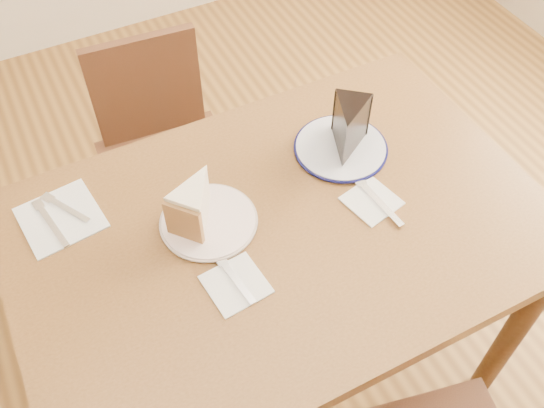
# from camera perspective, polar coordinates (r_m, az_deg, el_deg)

# --- Properties ---
(ground) EXTENTS (4.00, 4.00, 0.00)m
(ground) POSITION_cam_1_polar(r_m,az_deg,el_deg) (2.01, 0.62, -14.94)
(ground) COLOR #543616
(ground) RESTS_ON ground
(table) EXTENTS (1.20, 0.80, 0.75)m
(table) POSITION_cam_1_polar(r_m,az_deg,el_deg) (1.44, 0.84, -4.30)
(table) COLOR #4B2E14
(table) RESTS_ON ground
(chair_far) EXTENTS (0.43, 0.43, 0.81)m
(chair_far) POSITION_cam_1_polar(r_m,az_deg,el_deg) (1.95, -9.96, 4.54)
(chair_far) COLOR #361B10
(chair_far) RESTS_ON ground
(plate_cream) EXTENTS (0.21, 0.21, 0.01)m
(plate_cream) POSITION_cam_1_polar(r_m,az_deg,el_deg) (1.37, -5.98, -1.65)
(plate_cream) COLOR white
(plate_cream) RESTS_ON table
(plate_navy) EXTENTS (0.22, 0.22, 0.01)m
(plate_navy) POSITION_cam_1_polar(r_m,az_deg,el_deg) (1.52, 6.48, 5.26)
(plate_navy) COLOR silver
(plate_navy) RESTS_ON table
(carrot_cake) EXTENTS (0.14, 0.14, 0.10)m
(carrot_cake) POSITION_cam_1_polar(r_m,az_deg,el_deg) (1.34, -7.06, 0.20)
(carrot_cake) COLOR beige
(carrot_cake) RESTS_ON plate_cream
(chocolate_cake) EXTENTS (0.15, 0.15, 0.12)m
(chocolate_cake) POSITION_cam_1_polar(r_m,az_deg,el_deg) (1.47, 7.16, 6.82)
(chocolate_cake) COLOR black
(chocolate_cake) RESTS_ON plate_navy
(napkin_cream) EXTENTS (0.13, 0.13, 0.00)m
(napkin_cream) POSITION_cam_1_polar(r_m,az_deg,el_deg) (1.27, -3.42, -7.55)
(napkin_cream) COLOR white
(napkin_cream) RESTS_ON table
(napkin_navy) EXTENTS (0.13, 0.13, 0.00)m
(napkin_navy) POSITION_cam_1_polar(r_m,az_deg,el_deg) (1.42, 9.35, 0.29)
(napkin_navy) COLOR white
(napkin_navy) RESTS_ON table
(napkin_spare) EXTENTS (0.19, 0.19, 0.00)m
(napkin_spare) POSITION_cam_1_polar(r_m,az_deg,el_deg) (1.45, -19.27, -1.22)
(napkin_spare) COLOR white
(napkin_spare) RESTS_ON table
(fork_cream) EXTENTS (0.03, 0.14, 0.00)m
(fork_cream) POSITION_cam_1_polar(r_m,az_deg,el_deg) (1.28, -3.48, -7.07)
(fork_cream) COLOR silver
(fork_cream) RESTS_ON napkin_cream
(knife_navy) EXTENTS (0.03, 0.17, 0.00)m
(knife_navy) POSITION_cam_1_polar(r_m,az_deg,el_deg) (1.42, 9.97, 0.27)
(knife_navy) COLOR silver
(knife_navy) RESTS_ON napkin_navy
(fork_spare) EXTENTS (0.08, 0.13, 0.00)m
(fork_spare) POSITION_cam_1_polar(r_m,az_deg,el_deg) (1.46, -18.83, -0.37)
(fork_spare) COLOR silver
(fork_spare) RESTS_ON napkin_spare
(knife_spare) EXTENTS (0.04, 0.16, 0.00)m
(knife_spare) POSITION_cam_1_polar(r_m,az_deg,el_deg) (1.45, -20.08, -1.71)
(knife_spare) COLOR silver
(knife_spare) RESTS_ON napkin_spare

